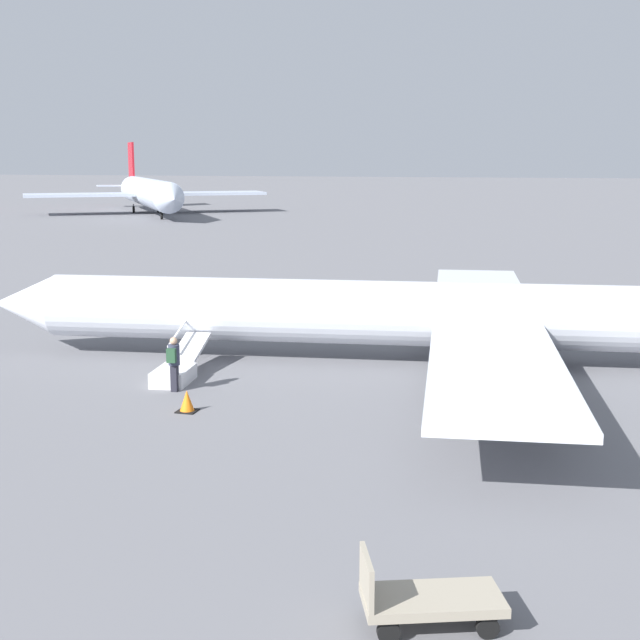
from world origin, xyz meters
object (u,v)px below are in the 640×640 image
object	(u,v)px
airplane_main	(471,315)
passenger	(174,360)
airplane_far_center	(148,192)
luggage_cart	(425,599)
boarding_stairs	(177,370)

from	to	relation	value
airplane_main	passenger	xyz separation A→B (m)	(8.62, 6.20, -0.80)
airplane_far_center	passenger	xyz separation A→B (m)	(-40.78, 81.83, -1.80)
airplane_far_center	luggage_cart	xyz separation A→B (m)	(-50.57, 94.00, -2.35)
luggage_cart	passenger	bearing A→B (deg)	-71.49
passenger	boarding_stairs	bearing A→B (deg)	14.18
boarding_stairs	airplane_main	bearing A→B (deg)	-69.07
boarding_stairs	airplane_far_center	bearing A→B (deg)	19.58
airplane_far_center	luggage_cart	bearing A→B (deg)	-5.47
luggage_cart	airplane_main	bearing A→B (deg)	-106.67
luggage_cart	boarding_stairs	bearing A→B (deg)	-72.97
boarding_stairs	luggage_cart	distance (m)	17.00
airplane_main	luggage_cart	xyz separation A→B (m)	(-1.16, 18.37, -1.34)
boarding_stairs	passenger	world-z (taller)	passenger
airplane_far_center	passenger	world-z (taller)	airplane_far_center
passenger	luggage_cart	xyz separation A→B (m)	(-9.79, 12.17, -0.54)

